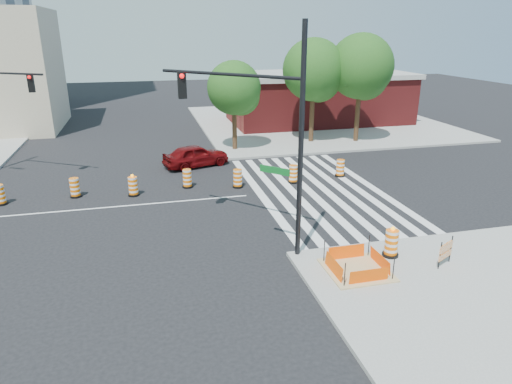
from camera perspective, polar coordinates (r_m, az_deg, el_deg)
ground at (r=23.71m, az=-17.96°, el=-1.84°), size 120.00×120.00×0.00m
sidewalk_ne at (r=43.97m, az=7.65°, el=8.69°), size 22.00×22.00×0.15m
crosswalk_east at (r=25.26m, az=7.54°, el=0.31°), size 6.75×13.50×0.01m
lane_centerline at (r=23.71m, az=-17.96°, el=-1.83°), size 14.00×0.12×0.01m
excavation_pit at (r=16.92m, az=12.48°, el=-9.36°), size 2.20×2.20×0.90m
brick_storefront at (r=43.61m, az=7.78°, el=11.58°), size 16.50×8.50×4.60m
red_coupe at (r=29.42m, az=-7.52°, el=4.54°), size 4.51×2.91×1.43m
signal_pole_se at (r=16.99m, az=0.33°, el=9.13°), size 4.52×4.75×8.48m
pit_drum at (r=18.09m, az=16.55°, el=-6.23°), size 0.62×0.62×1.21m
barricade at (r=18.02m, az=22.63°, el=-6.81°), size 0.81×0.45×1.05m
tree_north_c at (r=32.53m, az=-2.70°, el=12.50°), size 3.77×3.74×6.36m
tree_north_d at (r=35.09m, az=7.26°, el=14.50°), size 4.59×4.59×7.81m
tree_north_e at (r=35.79m, az=13.00°, el=14.62°), size 4.79×4.79×8.14m
median_drum_2 at (r=26.12m, az=-29.36°, el=-0.38°), size 0.60×0.60×1.02m
median_drum_3 at (r=25.61m, az=-21.69°, el=0.44°), size 0.60×0.60×1.02m
median_drum_4 at (r=24.86m, az=-15.10°, el=0.64°), size 0.60×0.60×1.18m
median_drum_5 at (r=25.56m, az=-8.58°, el=1.61°), size 0.60×0.60×1.02m
median_drum_6 at (r=25.30m, az=-2.31°, el=1.63°), size 0.60×0.60×1.02m
median_drum_7 at (r=26.16m, az=4.68°, el=2.19°), size 0.60×0.60×1.02m
median_drum_8 at (r=27.65m, az=10.48°, el=2.89°), size 0.60×0.60×1.02m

